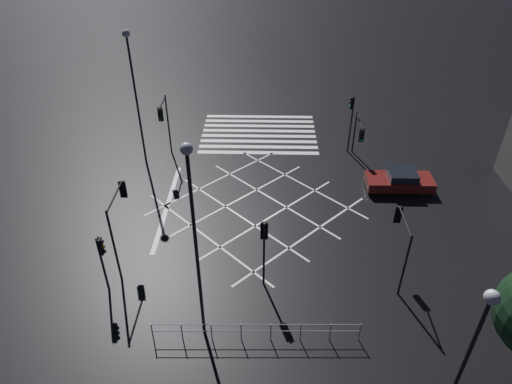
# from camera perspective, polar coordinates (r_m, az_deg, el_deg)

# --- Properties ---
(ground_plane) EXTENTS (200.00, 200.00, 0.00)m
(ground_plane) POSITION_cam_1_polar(r_m,az_deg,el_deg) (28.56, -0.00, -1.87)
(ground_plane) COLOR black
(road_markings) EXTENTS (13.75, 20.31, 0.01)m
(road_markings) POSITION_cam_1_polar(r_m,az_deg,el_deg) (34.52, -0.22, 5.12)
(road_markings) COLOR silver
(road_markings) RESTS_ON ground_plane
(traffic_light_sw_main) EXTENTS (0.39, 0.36, 4.43)m
(traffic_light_sw_main) POSITION_cam_1_polar(r_m,az_deg,el_deg) (33.76, 11.81, 9.65)
(traffic_light_sw_main) COLOR black
(traffic_light_sw_main) RESTS_ON ground_plane
(traffic_light_ne_main) EXTENTS (0.39, 0.36, 3.35)m
(traffic_light_ne_main) POSITION_cam_1_polar(r_m,az_deg,el_deg) (22.81, -18.71, -7.32)
(traffic_light_ne_main) COLOR black
(traffic_light_ne_main) RESTS_ON ground_plane
(traffic_light_median_north) EXTENTS (0.36, 0.39, 3.88)m
(traffic_light_median_north) POSITION_cam_1_polar(r_m,az_deg,el_deg) (21.76, 1.02, -6.09)
(traffic_light_median_north) COLOR black
(traffic_light_median_north) RESTS_ON ground_plane
(traffic_light_nw_cross) EXTENTS (0.36, 2.61, 3.76)m
(traffic_light_nw_cross) POSITION_cam_1_polar(r_m,az_deg,el_deg) (23.31, 17.69, -4.88)
(traffic_light_nw_cross) COLOR black
(traffic_light_nw_cross) RESTS_ON ground_plane
(traffic_light_se_cross) EXTENTS (0.36, 2.26, 4.56)m
(traffic_light_se_cross) POSITION_cam_1_polar(r_m,az_deg,el_deg) (32.58, -11.44, 9.10)
(traffic_light_se_cross) COLOR black
(traffic_light_se_cross) RESTS_ON ground_plane
(traffic_light_sw_cross) EXTENTS (0.36, 2.74, 3.22)m
(traffic_light_sw_cross) POSITION_cam_1_polar(r_m,az_deg,el_deg) (32.83, 12.77, 7.27)
(traffic_light_sw_cross) COLOR black
(traffic_light_sw_cross) RESTS_ON ground_plane
(traffic_light_ne_cross) EXTENTS (0.36, 2.91, 4.42)m
(traffic_light_ne_cross) POSITION_cam_1_polar(r_m,az_deg,el_deg) (23.75, -16.79, -2.35)
(traffic_light_ne_cross) COLOR black
(traffic_light_ne_cross) RESTS_ON ground_plane
(street_lamp_east) EXTENTS (0.45, 0.45, 9.68)m
(street_lamp_east) POSITION_cam_1_polar(r_m,az_deg,el_deg) (17.33, -7.79, -3.93)
(street_lamp_east) COLOR black
(street_lamp_east) RESTS_ON ground_plane
(street_lamp_west) EXTENTS (0.49, 0.49, 9.40)m
(street_lamp_west) POSITION_cam_1_polar(r_m,az_deg,el_deg) (31.38, -15.13, 13.70)
(street_lamp_west) COLOR black
(street_lamp_west) RESTS_ON ground_plane
(street_lamp_far) EXTENTS (0.46, 0.46, 7.47)m
(street_lamp_far) POSITION_cam_1_polar(r_m,az_deg,el_deg) (16.23, 25.31, -17.02)
(street_lamp_far) COLOR black
(street_lamp_far) RESTS_ON ground_plane
(waiting_car) EXTENTS (4.34, 1.88, 1.32)m
(waiting_car) POSITION_cam_1_polar(r_m,az_deg,el_deg) (31.36, 17.52, 1.37)
(waiting_car) COLOR maroon
(waiting_car) RESTS_ON ground_plane
(pedestrian_railing) EXTENTS (9.17, 0.26, 1.05)m
(pedestrian_railing) POSITION_cam_1_polar(r_m,az_deg,el_deg) (20.83, -0.00, -16.85)
(pedestrian_railing) COLOR #B7B7BC
(pedestrian_railing) RESTS_ON ground_plane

